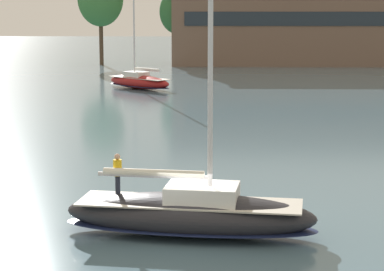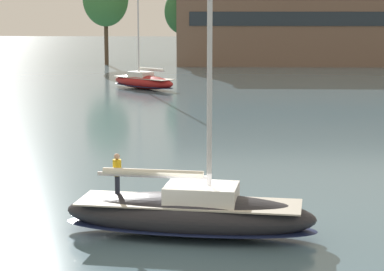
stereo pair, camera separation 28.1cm
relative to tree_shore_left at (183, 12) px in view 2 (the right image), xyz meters
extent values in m
plane|color=slate|center=(4.64, -86.94, -8.11)|extent=(400.00, 400.00, 0.00)
cube|color=brown|center=(18.25, 2.31, -1.66)|extent=(38.04, 12.15, 12.90)
cube|color=#1E2833|center=(18.25, -3.82, -1.02)|extent=(34.24, 0.10, 2.06)
cylinder|color=#4C3828|center=(0.00, 0.00, -4.99)|extent=(0.50, 0.50, 6.26)
ellipsoid|color=#336B38|center=(0.00, 0.00, 0.04)|extent=(5.63, 5.63, 6.88)
cylinder|color=#4C3828|center=(-11.84, 0.27, -4.23)|extent=(0.62, 0.62, 7.76)
ellipsoid|color=#232328|center=(4.64, -86.94, -7.28)|extent=(10.12, 4.01, 1.67)
ellipsoid|color=#19234C|center=(4.64, -86.94, -7.74)|extent=(10.22, 4.05, 0.20)
cube|color=#BCB7A8|center=(4.64, -86.94, -6.79)|extent=(8.89, 3.42, 0.06)
cube|color=silver|center=(5.13, -87.00, -6.41)|extent=(2.98, 2.27, 0.69)
cylinder|color=silver|center=(5.42, -87.04, -0.60)|extent=(0.20, 0.20, 12.31)
cylinder|color=silver|center=(3.22, -86.76, -5.77)|extent=(4.41, 0.74, 0.17)
cylinder|color=silver|center=(3.22, -86.76, -5.66)|extent=(3.99, 0.78, 0.27)
cylinder|color=#232838|center=(1.75, -86.23, -6.33)|extent=(0.22, 0.22, 0.85)
cylinder|color=gold|center=(1.75, -86.23, -5.58)|extent=(0.38, 0.38, 0.65)
sphere|color=tan|center=(1.75, -86.23, -5.14)|extent=(0.24, 0.24, 0.24)
ellipsoid|color=maroon|center=(-2.60, -34.11, -7.36)|extent=(8.30, 7.73, 1.51)
ellipsoid|color=#19234C|center=(-2.60, -34.11, -7.77)|extent=(8.38, 7.81, 0.18)
cube|color=#BCB7A8|center=(-2.60, -34.11, -6.92)|extent=(7.23, 6.73, 0.06)
cube|color=silver|center=(-2.93, -33.82, -6.57)|extent=(3.01, 2.95, 0.62)
cylinder|color=silver|center=(-3.13, -33.65, -1.34)|extent=(0.18, 0.18, 11.09)
cylinder|color=silver|center=(-1.64, -34.97, -6.00)|extent=(3.09, 2.75, 0.15)
cylinder|color=white|center=(-1.64, -34.97, -5.89)|extent=(2.85, 2.56, 0.24)
camera|label=1|loc=(5.56, -115.07, 0.69)|focal=70.00mm
camera|label=2|loc=(5.84, -115.06, 0.69)|focal=70.00mm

